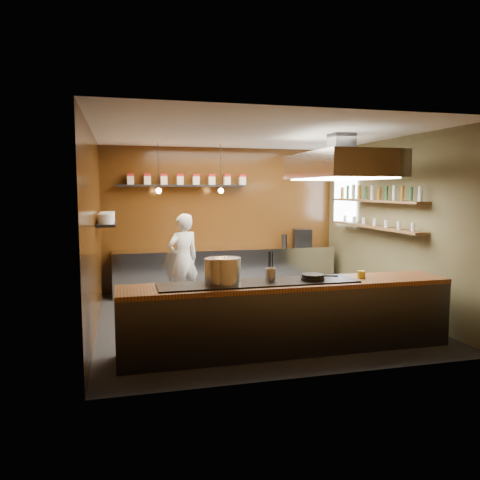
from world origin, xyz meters
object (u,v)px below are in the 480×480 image
object	(u,v)px
stockpot_small	(227,271)
stockpot_large	(218,271)
espresso_machine	(302,238)
chef	(183,259)
extractor_hood	(341,165)

from	to	relation	value
stockpot_small	stockpot_large	bearing A→B (deg)	161.30
stockpot_small	espresso_machine	distance (m)	4.54
stockpot_small	chef	bearing A→B (deg)	93.36
stockpot_large	extractor_hood	bearing A→B (deg)	27.96
extractor_hood	chef	size ratio (longest dim) A/B	1.19
stockpot_large	chef	xyz separation A→B (m)	(-0.07, 2.88, -0.26)
extractor_hood	stockpot_large	distance (m)	2.90
chef	espresso_machine	bearing A→B (deg)	175.70
stockpot_large	chef	bearing A→B (deg)	91.30
stockpot_large	stockpot_small	xyz separation A→B (m)	(0.11, -0.04, 0.00)
stockpot_large	stockpot_small	bearing A→B (deg)	-18.70
extractor_hood	chef	xyz separation A→B (m)	(-2.31, 1.69, -1.66)
stockpot_large	espresso_machine	xyz separation A→B (m)	(2.63, 3.74, -0.02)
stockpot_large	chef	world-z (taller)	chef
espresso_machine	chef	size ratio (longest dim) A/B	0.22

